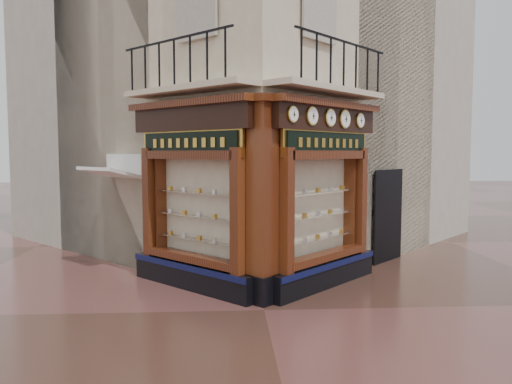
{
  "coord_description": "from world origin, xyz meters",
  "views": [
    {
      "loc": [
        -0.67,
        -8.96,
        2.91
      ],
      "look_at": [
        -0.03,
        2.0,
        2.03
      ],
      "focal_mm": 35.0,
      "sensor_mm": 36.0,
      "label": 1
    }
  ],
  "objects": [
    {
      "name": "clock_d",
      "position": [
        1.88,
        1.78,
        3.62
      ],
      "size": [
        0.32,
        0.32,
        0.4
      ],
      "rotation": [
        0.0,
        0.0,
        0.79
      ],
      "color": "gold",
      "rests_on": "ground"
    },
    {
      "name": "ground",
      "position": [
        0.0,
        0.0,
        0.0
      ],
      "size": [
        80.0,
        80.0,
        0.0
      ],
      "primitive_type": "plane",
      "color": "#462A21",
      "rests_on": "ground"
    },
    {
      "name": "signboard_right",
      "position": [
        1.46,
        1.51,
        3.1
      ],
      "size": [
        2.22,
        2.22,
        0.59
      ],
      "rotation": [
        0.0,
        0.0,
        0.79
      ],
      "color": "gold",
      "rests_on": "ground"
    },
    {
      "name": "main_building",
      "position": [
        0.0,
        6.16,
        6.0
      ],
      "size": [
        11.31,
        11.31,
        12.0
      ],
      "primitive_type": "cube",
      "rotation": [
        0.0,
        0.0,
        0.79
      ],
      "color": "beige",
      "rests_on": "ground"
    },
    {
      "name": "shopfront_right",
      "position": [
        1.41,
        1.57,
        1.98
      ],
      "size": [
        2.86,
        2.86,
        3.98
      ],
      "rotation": [
        0.0,
        0.0,
        0.79
      ],
      "color": "black",
      "rests_on": "ground"
    },
    {
      "name": "clock_e",
      "position": [
        2.34,
        2.23,
        3.62
      ],
      "size": [
        0.27,
        0.27,
        0.34
      ],
      "rotation": [
        0.0,
        0.0,
        0.79
      ],
      "color": "gold",
      "rests_on": "ground"
    },
    {
      "name": "shopfront_left",
      "position": [
        -1.41,
        1.57,
        1.98
      ],
      "size": [
        2.86,
        2.86,
        3.98
      ],
      "rotation": [
        0.0,
        0.0,
        2.36
      ],
      "color": "black",
      "rests_on": "ground"
    },
    {
      "name": "neighbour_right",
      "position": [
        2.47,
        8.63,
        5.5
      ],
      "size": [
        11.31,
        11.31,
        11.0
      ],
      "primitive_type": "cube",
      "rotation": [
        0.0,
        0.0,
        0.79
      ],
      "color": "beige",
      "rests_on": "ground"
    },
    {
      "name": "clock_b",
      "position": [
        1.02,
        0.91,
        3.62
      ],
      "size": [
        0.3,
        0.3,
        0.37
      ],
      "rotation": [
        0.0,
        0.0,
        0.79
      ],
      "color": "gold",
      "rests_on": "ground"
    },
    {
      "name": "awning",
      "position": [
        -3.54,
        3.34,
        0.0
      ],
      "size": [
        1.7,
        1.7,
        0.29
      ],
      "primitive_type": null,
      "rotation": [
        0.24,
        0.0,
        2.36
      ],
      "color": "silver",
      "rests_on": "ground"
    },
    {
      "name": "balcony",
      "position": [
        0.0,
        1.49,
        4.22
      ],
      "size": [
        5.94,
        2.97,
        1.03
      ],
      "color": "beige",
      "rests_on": "ground"
    },
    {
      "name": "clock_c",
      "position": [
        1.48,
        1.37,
        3.62
      ],
      "size": [
        0.3,
        0.3,
        0.37
      ],
      "rotation": [
        0.0,
        0.0,
        0.79
      ],
      "color": "gold",
      "rests_on": "ground"
    },
    {
      "name": "neighbour_left",
      "position": [
        -2.47,
        8.63,
        5.5
      ],
      "size": [
        11.31,
        11.31,
        11.0
      ],
      "primitive_type": "cube",
      "rotation": [
        0.0,
        0.0,
        0.79
      ],
      "color": "beige",
      "rests_on": "ground"
    },
    {
      "name": "signboard_left",
      "position": [
        -1.46,
        1.51,
        3.1
      ],
      "size": [
        2.22,
        2.22,
        0.6
      ],
      "rotation": [
        0.0,
        0.0,
        2.36
      ],
      "color": "gold",
      "rests_on": "ground"
    },
    {
      "name": "corner_pilaster",
      "position": [
        0.0,
        0.5,
        1.95
      ],
      "size": [
        0.85,
        0.85,
        3.98
      ],
      "rotation": [
        0.0,
        0.0,
        0.79
      ],
      "color": "black",
      "rests_on": "ground"
    },
    {
      "name": "clock_a",
      "position": [
        0.57,
        0.47,
        3.62
      ],
      "size": [
        0.26,
        0.26,
        0.31
      ],
      "rotation": [
        0.0,
        0.0,
        0.79
      ],
      "color": "gold",
      "rests_on": "ground"
    }
  ]
}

